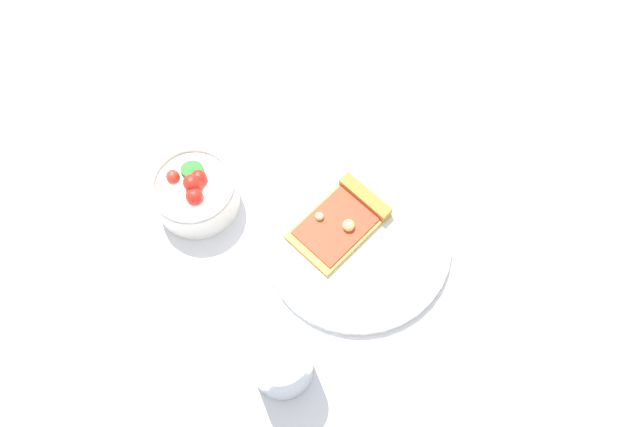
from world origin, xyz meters
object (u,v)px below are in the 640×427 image
object	(u,v)px
soda_glass	(281,362)
salad_bowl	(195,192)
pizza_slice_main	(344,219)
plate	(355,243)
paper_napkin	(432,96)

from	to	relation	value
soda_glass	salad_bowl	bearing A→B (deg)	-9.09
pizza_slice_main	soda_glass	size ratio (longest dim) A/B	1.35
soda_glass	plate	bearing A→B (deg)	-66.12
pizza_slice_main	paper_napkin	bearing A→B (deg)	-69.83
plate	pizza_slice_main	bearing A→B (deg)	-10.96
pizza_slice_main	soda_glass	world-z (taller)	soda_glass
salad_bowl	soda_glass	distance (m)	0.28
pizza_slice_main	soda_glass	xyz separation A→B (m)	(-0.12, 0.19, 0.03)
salad_bowl	paper_napkin	distance (m)	0.40
salad_bowl	soda_glass	bearing A→B (deg)	170.91
plate	paper_napkin	distance (m)	0.28
soda_glass	paper_napkin	size ratio (longest dim) A/B	0.94
pizza_slice_main	salad_bowl	xyz separation A→B (m)	(0.16, 0.15, 0.01)
pizza_slice_main	soda_glass	distance (m)	0.23
salad_bowl	paper_napkin	bearing A→B (deg)	-99.42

